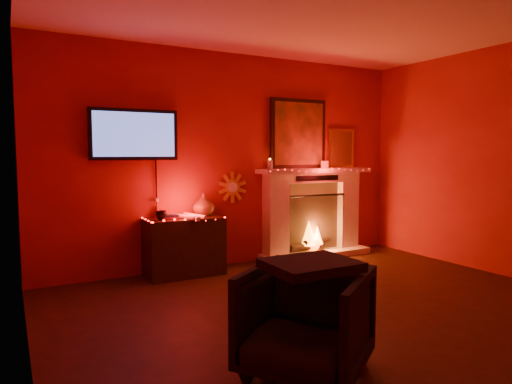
% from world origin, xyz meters
% --- Properties ---
extents(room, '(5.00, 5.00, 5.00)m').
position_xyz_m(room, '(0.00, 0.00, 1.35)').
color(room, black).
rests_on(room, ground).
extents(floor, '(5.00, 5.00, 0.00)m').
position_xyz_m(floor, '(0.00, 0.00, 0.00)').
color(floor, black).
rests_on(floor, ground).
extents(fireplace, '(1.72, 0.40, 2.18)m').
position_xyz_m(fireplace, '(1.14, 2.39, 0.72)').
color(fireplace, beige).
rests_on(fireplace, floor).
extents(tv, '(1.00, 0.07, 1.24)m').
position_xyz_m(tv, '(-1.30, 2.45, 1.65)').
color(tv, black).
rests_on(tv, room).
extents(sunburst_clock, '(0.40, 0.03, 0.40)m').
position_xyz_m(sunburst_clock, '(-0.05, 2.48, 1.00)').
color(sunburst_clock, gold).
rests_on(sunburst_clock, room).
extents(console_table, '(0.90, 0.58, 0.96)m').
position_xyz_m(console_table, '(-0.78, 2.26, 0.38)').
color(console_table, black).
rests_on(console_table, floor).
extents(armchair, '(1.06, 1.06, 0.70)m').
position_xyz_m(armchair, '(-0.92, -0.42, 0.35)').
color(armchair, black).
rests_on(armchair, floor).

